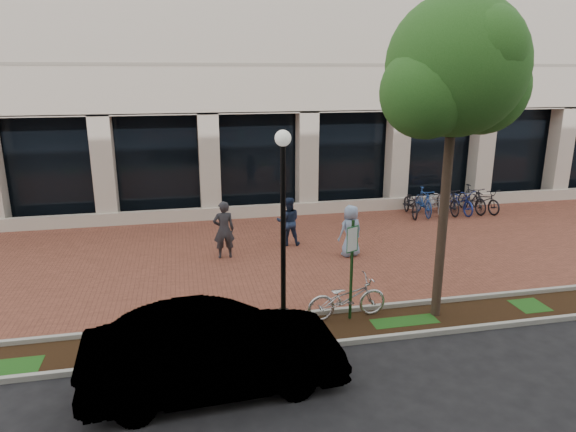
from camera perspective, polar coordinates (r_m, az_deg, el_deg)
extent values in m
plane|color=black|center=(16.84, -0.55, -4.18)|extent=(120.00, 120.00, 0.00)
cube|color=brown|center=(16.84, -0.55, -4.16)|extent=(40.00, 9.00, 0.01)
cube|color=black|center=(12.17, 4.49, -12.41)|extent=(40.00, 1.50, 0.01)
cube|color=#A1A198|center=(12.78, 3.53, -10.65)|extent=(40.00, 0.12, 0.12)
cube|color=#A1A198|center=(11.52, 5.57, -13.87)|extent=(40.00, 0.12, 0.12)
cube|color=black|center=(21.66, -3.52, 6.05)|extent=(40.00, 0.15, 4.20)
cube|color=beige|center=(20.99, -2.99, 0.57)|extent=(40.00, 0.25, 0.50)
cube|color=beige|center=(20.97, -3.23, 5.73)|extent=(0.80, 0.80, 4.20)
cube|color=#153B17|center=(12.17, 7.06, -6.07)|extent=(0.05, 0.05, 2.47)
cube|color=#186234|center=(11.88, 7.24, -2.58)|extent=(0.34, 0.02, 0.62)
cube|color=white|center=(11.86, 7.26, -2.60)|extent=(0.30, 0.01, 0.56)
cylinder|color=black|center=(12.40, -0.52, -11.03)|extent=(0.28, 0.28, 0.30)
cylinder|color=black|center=(11.65, -0.54, -2.41)|extent=(0.12, 0.12, 4.21)
sphere|color=silver|center=(11.16, -0.57, 8.65)|extent=(0.36, 0.36, 0.36)
cylinder|color=#483629|center=(12.51, 16.76, -1.51)|extent=(0.22, 0.22, 4.34)
sphere|color=#1F5019|center=(11.99, 18.19, 15.58)|extent=(3.05, 3.05, 3.05)
sphere|color=#1F5019|center=(12.69, 20.68, 13.26)|extent=(2.13, 2.13, 2.13)
sphere|color=#1F5019|center=(11.44, 15.14, 13.17)|extent=(1.98, 1.98, 1.98)
imported|color=#BABBBF|center=(12.50, 6.57, -9.02)|extent=(2.02, 0.81, 1.04)
imported|color=#27272C|center=(16.29, -7.14, -1.54)|extent=(0.70, 0.48, 1.86)
imported|color=#1B2845|center=(17.42, 0.04, -0.60)|extent=(0.88, 0.72, 1.67)
imported|color=#809ABF|center=(16.49, 6.97, -1.65)|extent=(0.94, 0.74, 1.68)
cylinder|color=#B9B8BD|center=(18.88, 6.74, -0.81)|extent=(0.11, 0.11, 0.79)
sphere|color=#B9B8BD|center=(18.76, 6.79, 0.48)|extent=(0.12, 0.12, 0.12)
imported|color=black|center=(21.65, 13.52, 1.35)|extent=(1.01, 2.06, 1.04)
imported|color=navy|center=(21.87, 14.84, 1.56)|extent=(0.76, 1.96, 1.15)
imported|color=silver|center=(22.14, 16.10, 1.48)|extent=(0.81, 2.01, 1.04)
imported|color=black|center=(22.38, 17.36, 1.68)|extent=(0.56, 1.92, 1.15)
imported|color=navy|center=(22.67, 18.56, 1.60)|extent=(0.76, 2.00, 1.04)
imported|color=black|center=(22.94, 19.76, 1.79)|extent=(0.71, 1.95, 1.15)
imported|color=black|center=(23.24, 20.91, 1.71)|extent=(0.96, 2.05, 1.04)
cylinder|color=#B9B8BD|center=(22.42, 17.32, 1.25)|extent=(0.04, 0.04, 0.80)
imported|color=#ACABB0|center=(9.85, -8.10, -14.63)|extent=(4.84, 1.91, 1.57)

